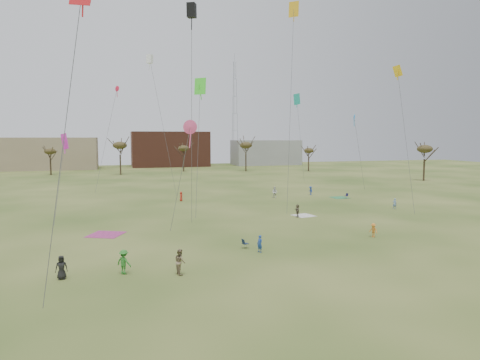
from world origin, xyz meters
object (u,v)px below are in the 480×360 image
object	(u,v)px
flyer_near_right	(260,244)
radio_tower	(235,113)
camp_chair_right	(346,197)
flyer_near_center	(124,262)
camp_chair_center	(245,245)

from	to	relation	value
flyer_near_right	radio_tower	world-z (taller)	radio_tower
camp_chair_right	flyer_near_center	bearing A→B (deg)	-60.14
camp_chair_center	radio_tower	xyz separation A→B (m)	(31.66, 120.60, 18.95)
flyer_near_right	flyer_near_center	bearing A→B (deg)	-104.22
camp_chair_right	radio_tower	distance (m)	96.49
flyer_near_right	camp_chair_right	world-z (taller)	flyer_near_right
flyer_near_center	camp_chair_center	xyz separation A→B (m)	(10.78, 4.70, -0.66)
flyer_near_right	camp_chair_center	size ratio (longest dim) A/B	1.75
flyer_near_center	camp_chair_right	xyz separation A→B (m)	(36.00, 30.91, -0.66)
camp_chair_center	camp_chair_right	world-z (taller)	same
flyer_near_center	camp_chair_center	size ratio (longest dim) A/B	2.12
flyer_near_center	camp_chair_center	world-z (taller)	flyer_near_center
camp_chair_center	flyer_near_center	bearing A→B (deg)	100.45
radio_tower	camp_chair_center	bearing A→B (deg)	-104.71
camp_chair_center	camp_chair_right	distance (m)	36.37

